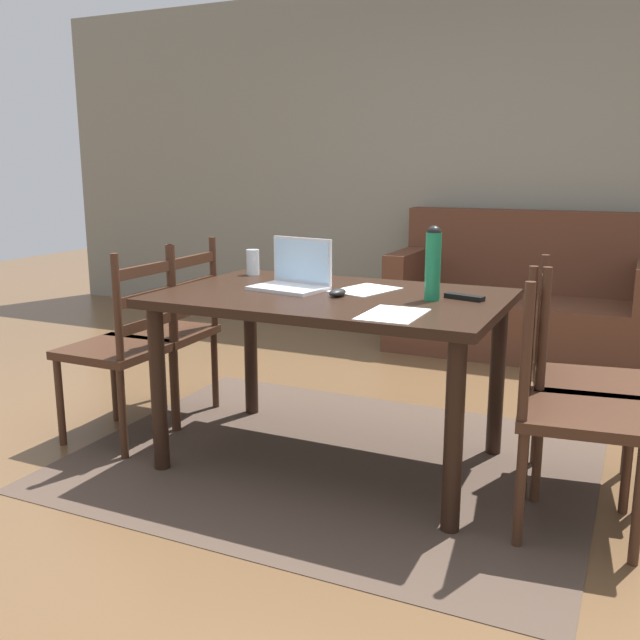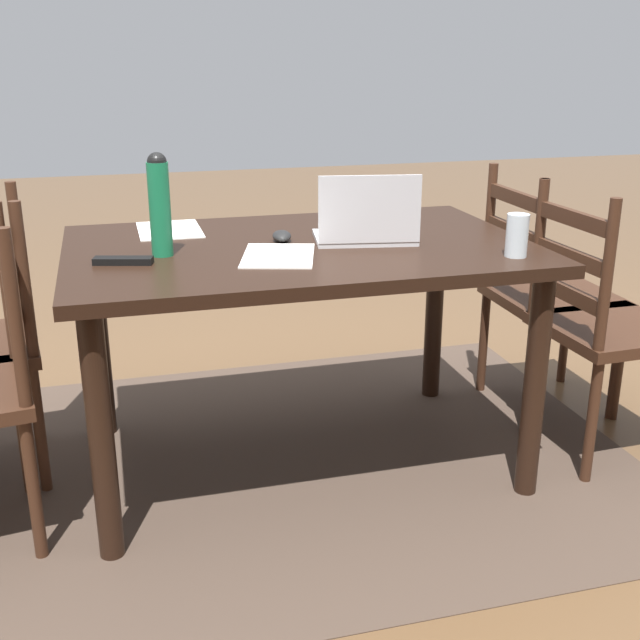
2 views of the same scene
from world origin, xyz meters
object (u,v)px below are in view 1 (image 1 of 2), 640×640
(chair_left_far, at_px, (170,332))
(computer_mouse, at_px, (337,293))
(water_bottle, at_px, (433,262))
(chair_right_near, at_px, (570,409))
(laptop, at_px, (294,276))
(tv_remote, at_px, (464,297))
(drinking_glass, at_px, (253,262))
(chair_right_far, at_px, (579,381))
(couch, at_px, (521,302))
(dining_table, at_px, (332,316))
(chair_left_near, at_px, (122,348))

(chair_left_far, height_order, computer_mouse, chair_left_far)
(water_bottle, bearing_deg, chair_left_far, 173.88)
(chair_right_near, bearing_deg, computer_mouse, 171.65)
(laptop, relative_size, tv_remote, 2.08)
(chair_right_near, distance_m, computer_mouse, 1.04)
(drinking_glass, height_order, computer_mouse, drinking_glass)
(chair_left_far, bearing_deg, chair_right_far, -0.22)
(chair_right_near, distance_m, couch, 2.64)
(tv_remote, bearing_deg, laptop, 109.74)
(dining_table, height_order, chair_left_far, chair_left_far)
(dining_table, distance_m, water_bottle, 0.51)
(couch, bearing_deg, dining_table, -100.49)
(chair_left_near, bearing_deg, tv_remote, 10.75)
(chair_left_far, distance_m, chair_right_far, 2.04)
(dining_table, xyz_separation_m, laptop, (-0.21, 0.05, 0.16))
(laptop, distance_m, water_bottle, 0.65)
(laptop, xyz_separation_m, water_bottle, (0.64, -0.01, 0.10))
(chair_left_far, bearing_deg, computer_mouse, -12.87)
(dining_table, height_order, chair_right_far, chair_right_far)
(chair_left_near, bearing_deg, couch, 60.35)
(chair_right_near, height_order, chair_right_far, same)
(couch, height_order, laptop, laptop)
(water_bottle, bearing_deg, chair_right_near, -21.45)
(couch, bearing_deg, chair_right_near, -77.25)
(chair_right_near, xyz_separation_m, chair_left_near, (-2.04, 0.00, 0.00))
(chair_right_near, xyz_separation_m, tv_remote, (-0.47, 0.30, 0.32))
(laptop, relative_size, drinking_glass, 2.74)
(chair_right_near, relative_size, chair_left_near, 1.00)
(water_bottle, distance_m, computer_mouse, 0.42)
(chair_right_far, bearing_deg, dining_table, -169.78)
(chair_right_far, bearing_deg, computer_mouse, -166.40)
(couch, height_order, drinking_glass, couch)
(chair_left_near, bearing_deg, drinking_glass, 50.01)
(laptop, relative_size, computer_mouse, 3.53)
(chair_right_far, height_order, tv_remote, chair_right_far)
(chair_left_near, bearing_deg, chair_right_near, -0.13)
(couch, bearing_deg, tv_remote, -87.16)
(dining_table, distance_m, chair_right_near, 1.06)
(chair_left_far, bearing_deg, couch, 56.21)
(chair_left_far, xyz_separation_m, chair_right_near, (2.04, -0.39, 0.00))
(tv_remote, bearing_deg, chair_left_near, 115.88)
(couch, height_order, water_bottle, water_bottle)
(chair_right_far, bearing_deg, laptop, -173.63)
(dining_table, distance_m, chair_left_far, 1.06)
(couch, relative_size, computer_mouse, 18.00)
(tv_remote, bearing_deg, chair_right_far, -65.68)
(chair_right_near, height_order, chair_left_near, same)
(water_bottle, xyz_separation_m, tv_remote, (0.12, 0.07, -0.15))
(dining_table, relative_size, chair_right_far, 1.54)
(water_bottle, xyz_separation_m, computer_mouse, (-0.39, -0.09, -0.14))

